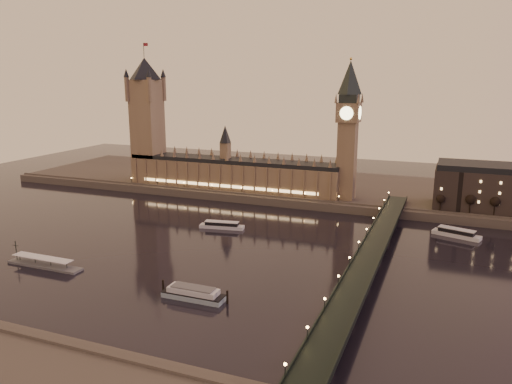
{
  "coord_description": "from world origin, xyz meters",
  "views": [
    {
      "loc": [
        126.73,
        -245.98,
        97.05
      ],
      "look_at": [
        15.12,
        35.0,
        26.54
      ],
      "focal_mm": 35.0,
      "sensor_mm": 36.0,
      "label": 1
    }
  ],
  "objects_px": {
    "moored_barge": "(193,293)",
    "pontoon_pier": "(44,264)",
    "cruise_boat_a": "(222,225)",
    "cruise_boat_b": "(456,233)"
  },
  "relations": [
    {
      "from": "pontoon_pier",
      "to": "cruise_boat_b",
      "type": "bearing_deg",
      "value": 33.57
    },
    {
      "from": "cruise_boat_a",
      "to": "pontoon_pier",
      "type": "distance_m",
      "value": 110.88
    },
    {
      "from": "cruise_boat_a",
      "to": "cruise_boat_b",
      "type": "distance_m",
      "value": 147.41
    },
    {
      "from": "cruise_boat_b",
      "to": "pontoon_pier",
      "type": "bearing_deg",
      "value": -128.69
    },
    {
      "from": "moored_barge",
      "to": "pontoon_pier",
      "type": "distance_m",
      "value": 91.27
    },
    {
      "from": "cruise_boat_a",
      "to": "moored_barge",
      "type": "height_order",
      "value": "moored_barge"
    },
    {
      "from": "moored_barge",
      "to": "pontoon_pier",
      "type": "height_order",
      "value": "pontoon_pier"
    },
    {
      "from": "pontoon_pier",
      "to": "cruise_boat_a",
      "type": "bearing_deg",
      "value": 58.92
    },
    {
      "from": "cruise_boat_b",
      "to": "cruise_boat_a",
      "type": "bearing_deg",
      "value": -147.47
    },
    {
      "from": "cruise_boat_b",
      "to": "pontoon_pier",
      "type": "relative_size",
      "value": 0.67
    }
  ]
}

